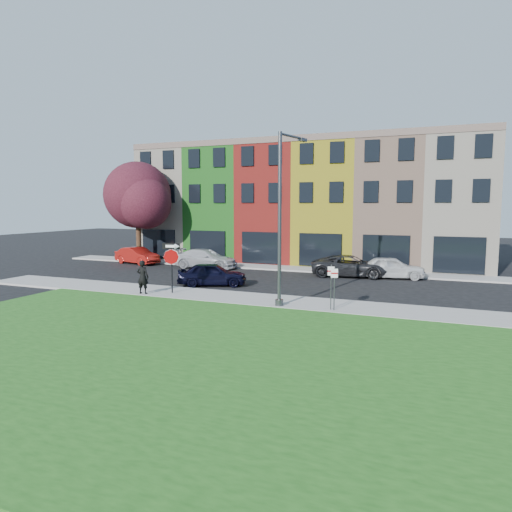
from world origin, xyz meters
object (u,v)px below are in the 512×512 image
at_px(stop_sign, 171,257).
at_px(street_lamp, 282,219).
at_px(man, 143,277).
at_px(sedan_near, 212,274).

bearing_deg(stop_sign, street_lamp, -14.02).
bearing_deg(stop_sign, man, -158.90).
bearing_deg(man, stop_sign, -156.59).
xyz_separation_m(stop_sign, sedan_near, (0.70, 3.51, -1.39)).
xyz_separation_m(stop_sign, street_lamp, (6.67, -0.59, 2.20)).
bearing_deg(stop_sign, sedan_near, 69.78).
bearing_deg(street_lamp, sedan_near, 159.10).
height_order(man, sedan_near, man).
bearing_deg(man, street_lamp, 174.79).
bearing_deg(street_lamp, stop_sign, -171.48).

